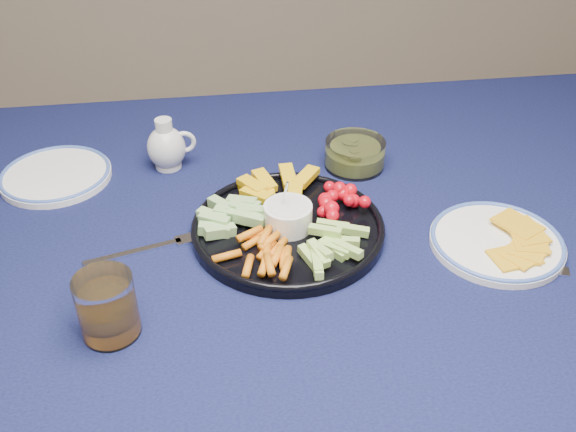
{
  "coord_description": "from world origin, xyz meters",
  "views": [
    {
      "loc": [
        -0.11,
        -0.86,
        1.39
      ],
      "look_at": [
        0.01,
        -0.02,
        0.78
      ],
      "focal_mm": 40.0,
      "sensor_mm": 36.0,
      "label": 1
    }
  ],
  "objects": [
    {
      "name": "side_plate_extra",
      "position": [
        -0.4,
        0.21,
        0.75
      ],
      "size": [
        0.2,
        0.2,
        0.02
      ],
      "color": "white",
      "rests_on": "dining_table"
    },
    {
      "name": "creamer_pitcher",
      "position": [
        -0.19,
        0.22,
        0.79
      ],
      "size": [
        0.09,
        0.07,
        0.1
      ],
      "color": "silver",
      "rests_on": "dining_table"
    },
    {
      "name": "dining_table",
      "position": [
        0.0,
        0.0,
        0.66
      ],
      "size": [
        1.67,
        1.07,
        0.75
      ],
      "color": "#4A2D18",
      "rests_on": "ground"
    },
    {
      "name": "juice_tumbler",
      "position": [
        -0.26,
        -0.2,
        0.79
      ],
      "size": [
        0.08,
        0.08,
        0.09
      ],
      "color": "white",
      "rests_on": "dining_table"
    },
    {
      "name": "cheese_plate",
      "position": [
        0.34,
        -0.1,
        0.76
      ],
      "size": [
        0.21,
        0.21,
        0.03
      ],
      "color": "white",
      "rests_on": "dining_table"
    },
    {
      "name": "fork_left",
      "position": [
        -0.21,
        -0.03,
        0.75
      ],
      "size": [
        0.19,
        0.06,
        0.0
      ],
      "color": "silver",
      "rests_on": "dining_table"
    },
    {
      "name": "pickle_bowl",
      "position": [
        0.17,
        0.18,
        0.77
      ],
      "size": [
        0.12,
        0.12,
        0.05
      ],
      "color": "white",
      "rests_on": "dining_table"
    },
    {
      "name": "crudite_platter",
      "position": [
        0.01,
        -0.02,
        0.76
      ],
      "size": [
        0.32,
        0.32,
        0.1
      ],
      "color": "black",
      "rests_on": "dining_table"
    },
    {
      "name": "fork_right",
      "position": [
        0.36,
        -0.16,
        0.75
      ],
      "size": [
        0.15,
        0.06,
        0.0
      ],
      "color": "silver",
      "rests_on": "dining_table"
    }
  ]
}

